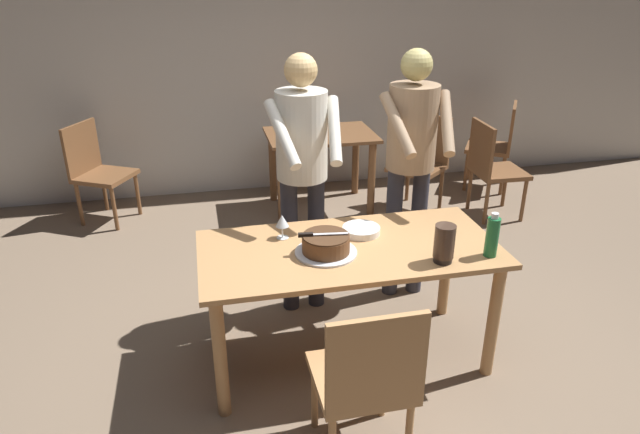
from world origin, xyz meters
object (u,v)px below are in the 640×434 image
(wine_glass_near, at_px, (282,222))
(background_chair_2, at_px, (97,169))
(chair_near_side, at_px, (366,378))
(water_bottle, at_px, (492,236))
(background_chair_3, at_px, (497,143))
(main_dining_table, at_px, (349,265))
(plate_stack, at_px, (361,230))
(background_chair_0, at_px, (492,166))
(cake_knife, at_px, (313,235))
(person_standing_beside, at_px, (411,150))
(hurricane_lamp, at_px, (444,243))
(cake_on_platter, at_px, (326,245))
(person_cutting_cake, at_px, (302,159))
(background_chair_1, at_px, (421,160))
(background_table, at_px, (321,150))

(wine_glass_near, bearing_deg, background_chair_2, 120.88)
(wine_glass_near, bearing_deg, chair_near_side, -77.09)
(water_bottle, distance_m, background_chair_3, 3.09)
(wine_glass_near, bearing_deg, water_bottle, -23.09)
(main_dining_table, bearing_deg, plate_stack, 53.79)
(water_bottle, xyz_separation_m, chair_near_side, (-0.84, -0.51, -0.37))
(background_chair_0, bearing_deg, cake_knife, -138.92)
(plate_stack, height_order, background_chair_2, background_chair_2)
(plate_stack, relative_size, person_standing_beside, 0.13)
(plate_stack, distance_m, water_bottle, 0.74)
(hurricane_lamp, relative_size, background_chair_2, 0.23)
(main_dining_table, distance_m, cake_knife, 0.32)
(background_chair_0, bearing_deg, person_standing_beside, -138.25)
(water_bottle, bearing_deg, cake_knife, 166.43)
(chair_near_side, bearing_deg, background_chair_0, 52.20)
(background_chair_2, distance_m, background_chair_3, 3.92)
(cake_knife, bearing_deg, plate_stack, 29.77)
(water_bottle, relative_size, hurricane_lamp, 1.19)
(main_dining_table, relative_size, person_standing_beside, 0.97)
(cake_on_platter, relative_size, background_chair_0, 0.38)
(hurricane_lamp, bearing_deg, person_standing_beside, 80.89)
(background_chair_2, bearing_deg, cake_knife, -59.22)
(plate_stack, relative_size, person_cutting_cake, 0.13)
(person_cutting_cake, xyz_separation_m, background_chair_1, (1.41, 1.45, -0.58))
(main_dining_table, distance_m, cake_on_platter, 0.22)
(person_cutting_cake, distance_m, background_chair_2, 2.47)
(person_standing_beside, relative_size, background_chair_2, 1.91)
(person_standing_beside, xyz_separation_m, chair_near_side, (-0.71, -1.41, -0.58))
(hurricane_lamp, bearing_deg, person_cutting_cake, 123.88)
(background_chair_0, xyz_separation_m, background_chair_3, (0.40, 0.66, 0.00))
(cake_knife, height_order, background_chair_2, background_chair_2)
(plate_stack, distance_m, wine_glass_near, 0.47)
(background_chair_2, bearing_deg, water_bottle, -48.33)
(main_dining_table, relative_size, background_table, 1.67)
(background_chair_0, relative_size, background_chair_1, 1.00)
(cake_knife, bearing_deg, person_cutting_cake, 83.95)
(person_standing_beside, bearing_deg, wine_glass_near, -154.52)
(chair_near_side, height_order, background_chair_2, same)
(main_dining_table, xyz_separation_m, person_standing_beside, (0.58, 0.64, 0.44))
(water_bottle, distance_m, background_table, 2.59)
(cake_knife, bearing_deg, hurricane_lamp, -19.59)
(cake_knife, distance_m, water_bottle, 0.96)
(cake_on_platter, height_order, person_cutting_cake, person_cutting_cake)
(hurricane_lamp, bearing_deg, background_chair_1, 70.50)
(wine_glass_near, distance_m, chair_near_side, 1.05)
(person_standing_beside, bearing_deg, background_chair_2, 141.49)
(hurricane_lamp, bearing_deg, background_chair_2, 128.15)
(chair_near_side, bearing_deg, background_chair_2, 115.99)
(wine_glass_near, bearing_deg, background_chair_3, 40.69)
(main_dining_table, xyz_separation_m, plate_stack, (0.11, 0.15, 0.13))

